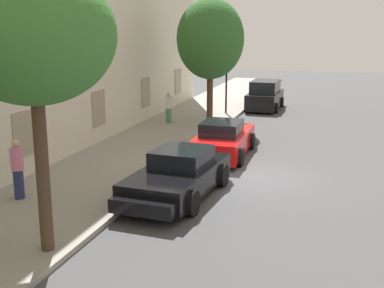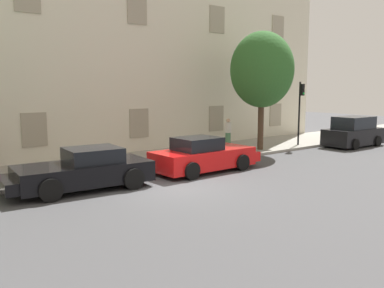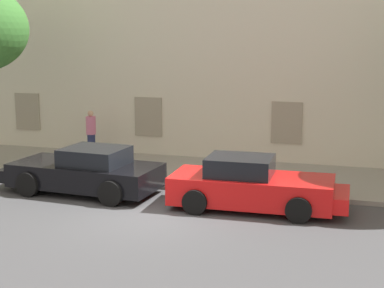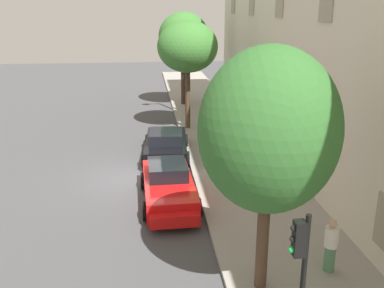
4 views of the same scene
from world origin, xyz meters
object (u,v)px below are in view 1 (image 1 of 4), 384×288
(sportscar_red_lead, at_px, (176,178))
(hatchback_parked, at_px, (265,96))
(traffic_light, at_px, (228,69))
(pedestrian_admiring, at_px, (18,169))
(tree_near_kerb, at_px, (33,36))
(sportscar_yellow_flank, at_px, (224,139))
(tree_far_end, at_px, (210,39))
(pedestrian_strolling, at_px, (169,107))

(sportscar_red_lead, relative_size, hatchback_parked, 1.26)
(traffic_light, bearing_deg, pedestrian_admiring, 170.78)
(traffic_light, relative_size, pedestrian_admiring, 2.05)
(tree_near_kerb, bearing_deg, sportscar_yellow_flank, -9.77)
(hatchback_parked, bearing_deg, pedestrian_admiring, 167.18)
(hatchback_parked, distance_m, tree_far_end, 7.12)
(sportscar_red_lead, bearing_deg, tree_far_end, 9.81)
(hatchback_parked, distance_m, tree_near_kerb, 21.73)
(sportscar_red_lead, relative_size, tree_near_kerb, 0.80)
(hatchback_parked, distance_m, traffic_light, 3.76)
(tree_far_end, xyz_separation_m, traffic_light, (3.05, -0.21, -1.74))
(traffic_light, bearing_deg, hatchback_parked, -30.49)
(tree_near_kerb, height_order, pedestrian_admiring, tree_near_kerb)
(hatchback_parked, height_order, tree_far_end, tree_far_end)
(traffic_light, xyz_separation_m, pedestrian_admiring, (-15.70, 2.55, -1.57))
(traffic_light, height_order, pedestrian_strolling, traffic_light)
(traffic_light, xyz_separation_m, pedestrian_strolling, (-3.50, 2.26, -1.68))
(tree_near_kerb, bearing_deg, pedestrian_admiring, 44.31)
(traffic_light, distance_m, pedestrian_admiring, 15.98)
(sportscar_yellow_flank, relative_size, tree_far_end, 0.78)
(tree_far_end, bearing_deg, traffic_light, -3.93)
(tree_near_kerb, xyz_separation_m, traffic_light, (18.46, 0.14, -2.26))
(sportscar_yellow_flank, xyz_separation_m, pedestrian_admiring, (-7.18, 4.40, 0.42))
(tree_near_kerb, bearing_deg, pedestrian_strolling, 9.15)
(sportscar_yellow_flank, height_order, pedestrian_admiring, pedestrian_admiring)
(sportscar_red_lead, bearing_deg, traffic_light, 6.85)
(pedestrian_admiring, bearing_deg, sportscar_red_lead, -67.18)
(tree_near_kerb, xyz_separation_m, tree_far_end, (15.41, 0.35, -0.53))
(hatchback_parked, relative_size, pedestrian_strolling, 2.53)
(sportscar_red_lead, height_order, tree_near_kerb, tree_near_kerb)
(hatchback_parked, bearing_deg, sportscar_red_lead, -180.00)
(sportscar_yellow_flank, height_order, tree_near_kerb, tree_near_kerb)
(hatchback_parked, relative_size, pedestrian_admiring, 2.24)
(tree_far_end, bearing_deg, tree_near_kerb, -178.68)
(hatchback_parked, bearing_deg, tree_far_end, 162.28)
(tree_near_kerb, height_order, traffic_light, tree_near_kerb)
(sportscar_red_lead, relative_size, pedestrian_strolling, 3.19)
(traffic_light, bearing_deg, tree_far_end, 176.07)
(sportscar_yellow_flank, xyz_separation_m, traffic_light, (8.52, 1.86, 1.99))
(sportscar_red_lead, distance_m, pedestrian_strolling, 11.14)
(tree_far_end, distance_m, pedestrian_admiring, 13.28)
(tree_far_end, distance_m, pedestrian_strolling, 4.02)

